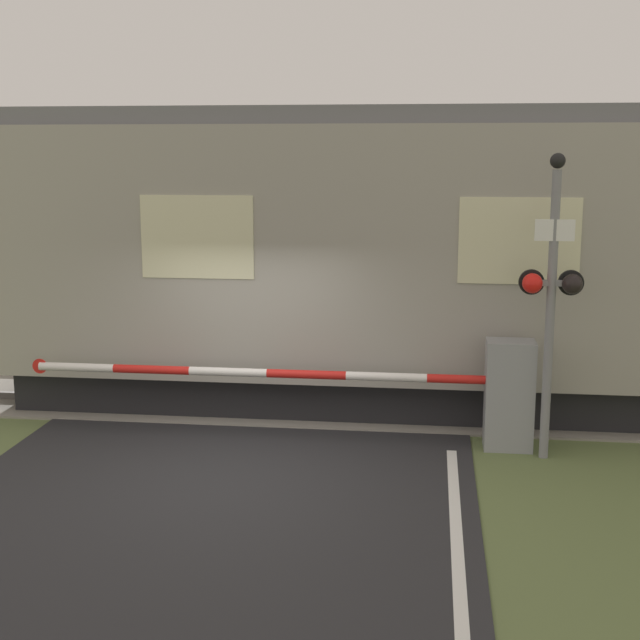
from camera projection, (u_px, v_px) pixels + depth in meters
ground_plane at (227, 471)px, 10.45m from camera, size 80.00×80.00×0.00m
track_bed at (275, 395)px, 13.62m from camera, size 36.00×3.20×0.13m
train at (508, 258)px, 12.79m from camera, size 15.20×3.03×4.28m
crossing_barrier at (467, 391)px, 11.20m from camera, size 6.56×0.44×1.39m
signal_post at (551, 290)px, 10.53m from camera, size 0.76×0.26×3.68m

